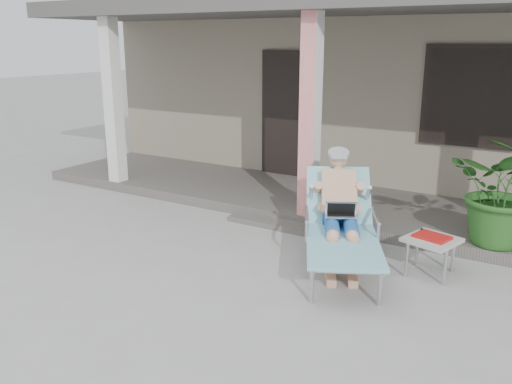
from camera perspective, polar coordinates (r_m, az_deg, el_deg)
The scene contains 8 objects.
ground at distance 5.66m, azimuth -4.29°, elevation -9.55°, with size 60.00×60.00×0.00m, color #9E9E99.
house at distance 11.08m, azimuth 15.74°, elevation 11.29°, with size 10.40×5.40×3.30m.
porch_deck at distance 8.10m, azimuth 8.07°, elevation -1.22°, with size 10.00×2.00×0.15m, color #605B56.
porch_overhang at distance 7.71m, azimuth 8.71°, elevation 18.34°, with size 10.00×2.30×2.85m.
porch_step at distance 7.12m, azimuth 4.37°, elevation -3.83°, with size 2.00×0.30×0.07m, color #605B56.
lounger at distance 5.91m, azimuth 8.98°, elevation -0.49°, with size 1.50×2.01×1.27m.
side_table at distance 6.00m, azimuth 18.02°, elevation -4.99°, with size 0.60×0.60×0.44m.
potted_palm at distance 6.66m, azimuth 24.86°, elevation 0.08°, with size 1.14×0.99×1.27m, color #26591E.
Camera 1 is at (3.00, -4.15, 2.41)m, focal length 38.00 mm.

